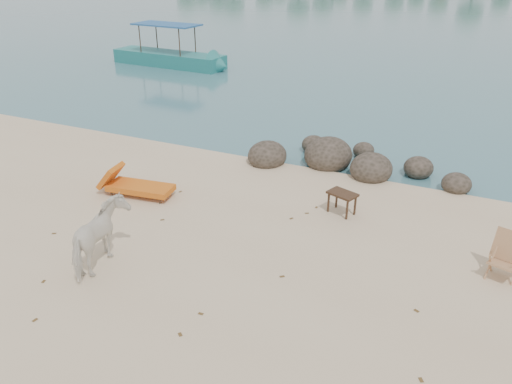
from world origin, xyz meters
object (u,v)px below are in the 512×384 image
(side_table, at_px, (342,204))
(deck_chair, at_px, (505,260))
(boulders, at_px, (339,161))
(cow, at_px, (101,238))
(boat_near, at_px, (167,31))
(lounge_chair, at_px, (140,185))

(side_table, bearing_deg, deck_chair, 0.59)
(side_table, distance_m, deck_chair, 3.84)
(boulders, relative_size, cow, 4.02)
(boulders, bearing_deg, side_table, -72.45)
(cow, bearing_deg, side_table, -145.24)
(boat_near, bearing_deg, lounge_chair, -55.10)
(boulders, relative_size, side_table, 9.32)
(deck_chair, distance_m, boat_near, 22.83)
(lounge_chair, bearing_deg, deck_chair, -7.87)
(cow, distance_m, deck_chair, 7.94)
(cow, height_order, lounge_chair, cow)
(cow, distance_m, lounge_chair, 3.28)
(deck_chair, bearing_deg, boulders, 154.53)
(cow, relative_size, deck_chair, 1.76)
(boulders, xyz_separation_m, lounge_chair, (-4.16, -4.08, 0.12))
(cow, xyz_separation_m, boat_near, (-10.12, 17.53, 1.17))
(cow, bearing_deg, boat_near, -73.53)
(boulders, distance_m, boat_near, 16.75)
(deck_chair, bearing_deg, cow, -141.27)
(boulders, relative_size, deck_chair, 7.06)
(deck_chair, xyz_separation_m, boat_near, (-17.50, 14.60, 1.38))
(lounge_chair, relative_size, deck_chair, 2.38)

